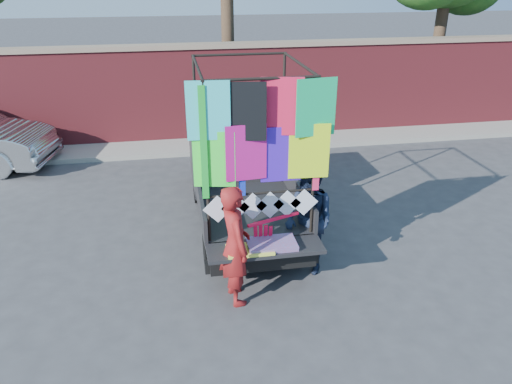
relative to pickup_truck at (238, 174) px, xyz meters
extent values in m
plane|color=#38383A|center=(-0.42, -2.43, -0.79)|extent=(90.00, 90.00, 0.00)
cube|color=maroon|center=(-0.42, 4.57, 0.46)|extent=(30.00, 0.35, 2.50)
cube|color=gray|center=(-0.42, 4.57, 1.76)|extent=(30.00, 0.45, 0.12)
cube|color=gray|center=(-0.42, 3.87, -0.73)|extent=(30.00, 1.20, 0.12)
cylinder|color=#38281C|center=(0.58, 5.77, 1.94)|extent=(0.36, 0.36, 5.46)
cylinder|color=#38281C|center=(7.08, 5.77, 1.48)|extent=(0.36, 0.36, 4.55)
cylinder|color=black|center=(-0.73, 0.56, -0.48)|extent=(0.21, 0.62, 0.62)
cylinder|color=black|center=(-0.73, -1.97, -0.48)|extent=(0.21, 0.62, 0.62)
cylinder|color=black|center=(0.73, 0.56, -0.48)|extent=(0.21, 0.62, 0.62)
cylinder|color=black|center=(0.73, -1.97, -0.48)|extent=(0.21, 0.62, 0.62)
cube|color=black|center=(0.00, -0.75, -0.32)|extent=(1.59, 3.93, 0.28)
cube|color=black|center=(0.00, -1.45, -0.06)|extent=(1.68, 2.15, 0.09)
cube|color=black|center=(-0.82, -1.45, 0.14)|extent=(0.06, 2.15, 0.42)
cube|color=black|center=(0.82, -1.45, 0.14)|extent=(0.06, 2.15, 0.42)
cube|color=black|center=(0.00, -0.39, 0.14)|extent=(1.68, 0.06, 0.42)
cube|color=black|center=(0.00, 0.51, 0.19)|extent=(1.68, 1.50, 1.17)
cube|color=#8C9EAD|center=(0.00, 0.09, 0.57)|extent=(1.50, 0.06, 0.51)
cube|color=#8C9EAD|center=(0.00, 1.21, 0.38)|extent=(1.50, 0.09, 0.65)
cube|color=black|center=(0.00, 1.54, -0.04)|extent=(1.64, 0.84, 0.51)
cube|color=black|center=(0.00, -2.76, -0.04)|extent=(1.68, 0.51, 0.06)
cube|color=black|center=(0.00, -2.55, -0.40)|extent=(1.73, 0.14, 0.17)
cylinder|color=black|center=(-0.77, -2.43, 1.15)|extent=(0.05, 0.05, 2.34)
cylinder|color=black|center=(-0.77, -0.47, 1.15)|extent=(0.05, 0.05, 2.34)
cylinder|color=black|center=(0.77, -2.43, 1.15)|extent=(0.05, 0.05, 2.34)
cylinder|color=black|center=(0.77, -0.47, 1.15)|extent=(0.05, 0.05, 2.34)
cylinder|color=black|center=(0.00, -2.43, 2.32)|extent=(1.59, 0.04, 0.04)
cylinder|color=black|center=(0.00, -0.47, 2.32)|extent=(1.59, 0.04, 0.04)
cylinder|color=black|center=(-0.77, -1.45, 2.32)|extent=(0.04, 2.01, 0.04)
cylinder|color=black|center=(0.77, -1.45, 2.32)|extent=(0.04, 2.01, 0.04)
cylinder|color=black|center=(0.00, -2.43, 0.69)|extent=(1.59, 0.04, 0.04)
cube|color=#2DCFD7|center=(-0.70, -2.45, 1.90)|extent=(0.58, 0.01, 0.80)
cube|color=black|center=(-0.23, -2.49, 1.90)|extent=(0.58, 0.01, 0.80)
cube|color=#E31A42|center=(0.23, -2.45, 1.90)|extent=(0.58, 0.01, 0.80)
cube|color=#0EC46F|center=(0.70, -2.49, 1.90)|extent=(0.58, 0.01, 0.80)
cube|color=#2BF736|center=(-0.70, -2.45, 1.29)|extent=(0.58, 0.01, 0.80)
cube|color=#C51582|center=(-0.23, -2.49, 1.29)|extent=(0.58, 0.01, 0.80)
cube|color=#3F17D0|center=(0.23, -2.45, 1.29)|extent=(0.58, 0.01, 0.80)
cube|color=#D0FF1A|center=(0.70, -2.49, 1.29)|extent=(0.58, 0.01, 0.80)
cube|color=green|center=(-0.79, -2.47, 1.48)|extent=(0.09, 0.01, 1.59)
cube|color=#FB295F|center=(0.80, -2.47, 1.48)|extent=(0.09, 0.01, 1.59)
cube|color=#1633CB|center=(-0.28, -2.47, 1.48)|extent=(0.09, 0.01, 1.59)
cube|color=white|center=(-0.64, -2.46, 0.50)|extent=(0.42, 0.01, 0.42)
cube|color=white|center=(-0.38, -2.46, 0.50)|extent=(0.42, 0.01, 0.42)
cube|color=white|center=(-0.13, -2.46, 0.50)|extent=(0.42, 0.01, 0.42)
cube|color=white|center=(0.13, -2.46, 0.50)|extent=(0.42, 0.01, 0.42)
cube|color=white|center=(0.38, -2.46, 0.50)|extent=(0.42, 0.01, 0.42)
cube|color=white|center=(0.64, -2.46, 0.50)|extent=(0.42, 0.01, 0.42)
cube|color=red|center=(0.09, -2.76, 0.02)|extent=(0.70, 0.42, 0.07)
cube|color=#EBF24C|center=(-0.23, -2.83, 0.00)|extent=(0.65, 0.37, 0.04)
imported|color=maroon|center=(-0.45, -2.84, 0.11)|extent=(0.53, 0.72, 1.79)
imported|color=#162037|center=(0.78, -2.26, 0.10)|extent=(1.00, 1.08, 1.77)
cube|color=#F90D34|center=(0.16, -2.55, 0.31)|extent=(0.82, 0.32, 0.04)
cube|color=#F90D34|center=(-0.10, -2.57, 0.04)|extent=(0.05, 0.02, 0.49)
cube|color=#F90D34|center=(-0.03, -2.57, 0.02)|extent=(0.05, 0.02, 0.49)
cube|color=#F90D34|center=(0.04, -2.57, 0.00)|extent=(0.05, 0.02, 0.49)
cube|color=#F90D34|center=(0.11, -2.57, -0.02)|extent=(0.05, 0.02, 0.49)
camera|label=1|loc=(-1.22, -8.82, 3.67)|focal=35.00mm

